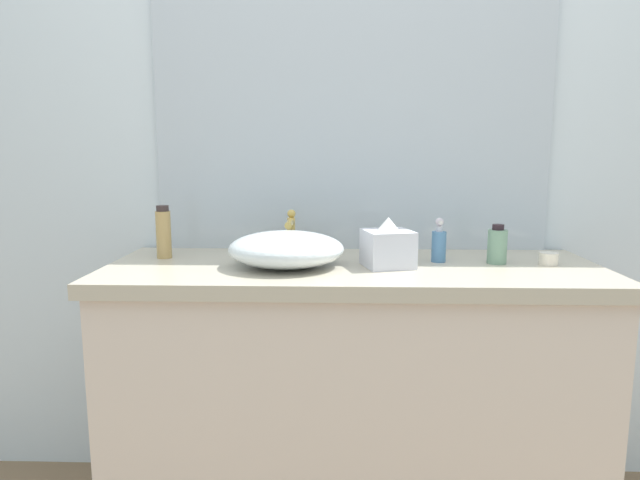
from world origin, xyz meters
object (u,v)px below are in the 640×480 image
(perfume_bottle, at_px, (497,246))
(tissue_box, at_px, (388,246))
(sink_basin, at_px, (286,249))
(soap_dispenser, at_px, (439,244))
(lotion_bottle, at_px, (164,233))
(candle_jar, at_px, (549,259))

(perfume_bottle, relative_size, tissue_box, 0.73)
(sink_basin, relative_size, perfume_bottle, 2.85)
(sink_basin, xyz_separation_m, tissue_box, (0.31, 0.01, 0.01))
(soap_dispenser, relative_size, lotion_bottle, 0.82)
(soap_dispenser, relative_size, candle_jar, 2.41)
(sink_basin, distance_m, perfume_bottle, 0.66)
(sink_basin, bearing_deg, soap_dispenser, 10.73)
(tissue_box, height_order, candle_jar, tissue_box)
(soap_dispenser, distance_m, lotion_bottle, 0.89)
(perfume_bottle, distance_m, tissue_box, 0.35)
(candle_jar, bearing_deg, lotion_bottle, 176.55)
(perfume_bottle, xyz_separation_m, tissue_box, (-0.35, -0.06, 0.01))
(sink_basin, relative_size, lotion_bottle, 2.03)
(lotion_bottle, bearing_deg, tissue_box, -9.27)
(soap_dispenser, height_order, lotion_bottle, lotion_bottle)
(tissue_box, bearing_deg, soap_dispenser, 25.23)
(sink_basin, distance_m, tissue_box, 0.31)
(tissue_box, bearing_deg, candle_jar, 5.03)
(tissue_box, bearing_deg, lotion_bottle, 170.73)
(perfume_bottle, distance_m, candle_jar, 0.16)
(soap_dispenser, xyz_separation_m, perfume_bottle, (0.18, -0.02, -0.00))
(candle_jar, bearing_deg, soap_dispenser, 173.97)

